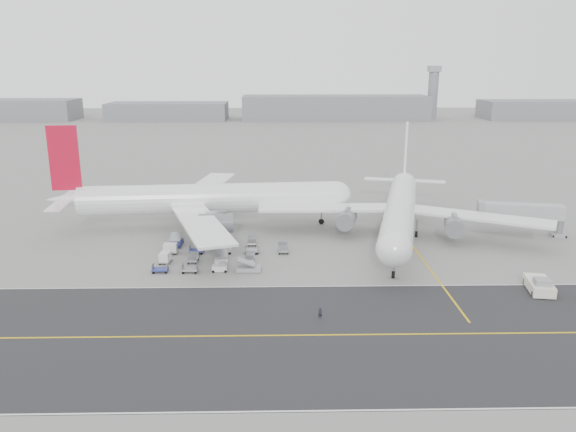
{
  "coord_description": "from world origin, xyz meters",
  "views": [
    {
      "loc": [
        4.86,
        -81.48,
        32.8
      ],
      "look_at": [
        6.75,
        12.0,
        7.26
      ],
      "focal_mm": 35.0,
      "sensor_mm": 36.0,
      "label": 1
    }
  ],
  "objects_px": {
    "airliner_b": "(400,208)",
    "ground_crew_a": "(320,313)",
    "control_tower": "(433,91)",
    "pushback_tug": "(540,285)",
    "jet_bridge": "(522,213)",
    "airliner_a": "(203,199)"
  },
  "relations": [
    {
      "from": "airliner_a",
      "to": "airliner_b",
      "type": "relative_size",
      "value": 1.1
    },
    {
      "from": "airliner_a",
      "to": "pushback_tug",
      "type": "bearing_deg",
      "value": -127.43
    },
    {
      "from": "control_tower",
      "to": "ground_crew_a",
      "type": "bearing_deg",
      "value": -107.82
    },
    {
      "from": "airliner_b",
      "to": "ground_crew_a",
      "type": "distance_m",
      "value": 40.98
    },
    {
      "from": "airliner_a",
      "to": "ground_crew_a",
      "type": "bearing_deg",
      "value": -159.05
    },
    {
      "from": "airliner_b",
      "to": "jet_bridge",
      "type": "xyz_separation_m",
      "value": [
        24.18,
        0.85,
        -1.2
      ]
    },
    {
      "from": "airliner_b",
      "to": "pushback_tug",
      "type": "xyz_separation_m",
      "value": [
        15.01,
        -27.84,
        -4.64
      ]
    },
    {
      "from": "airliner_a",
      "to": "jet_bridge",
      "type": "xyz_separation_m",
      "value": [
        63.11,
        -6.12,
        -1.66
      ]
    },
    {
      "from": "pushback_tug",
      "to": "control_tower",
      "type": "bearing_deg",
      "value": 88.33
    },
    {
      "from": "control_tower",
      "to": "jet_bridge",
      "type": "relative_size",
      "value": 1.82
    },
    {
      "from": "control_tower",
      "to": "ground_crew_a",
      "type": "height_order",
      "value": "control_tower"
    },
    {
      "from": "control_tower",
      "to": "airliner_b",
      "type": "bearing_deg",
      "value": -106.41
    },
    {
      "from": "airliner_a",
      "to": "pushback_tug",
      "type": "xyz_separation_m",
      "value": [
        53.94,
        -34.81,
        -5.1
      ]
    },
    {
      "from": "jet_bridge",
      "to": "ground_crew_a",
      "type": "relative_size",
      "value": 10.68
    },
    {
      "from": "airliner_a",
      "to": "pushback_tug",
      "type": "height_order",
      "value": "airliner_a"
    },
    {
      "from": "control_tower",
      "to": "jet_bridge",
      "type": "xyz_separation_m",
      "value": [
        -47.11,
        -241.13,
        -11.8
      ]
    },
    {
      "from": "pushback_tug",
      "to": "jet_bridge",
      "type": "height_order",
      "value": "jet_bridge"
    },
    {
      "from": "control_tower",
      "to": "pushback_tug",
      "type": "distance_m",
      "value": 276.05
    },
    {
      "from": "airliner_b",
      "to": "ground_crew_a",
      "type": "bearing_deg",
      "value": -102.36
    },
    {
      "from": "airliner_b",
      "to": "ground_crew_a",
      "type": "height_order",
      "value": "airliner_b"
    },
    {
      "from": "pushback_tug",
      "to": "jet_bridge",
      "type": "relative_size",
      "value": 0.51
    },
    {
      "from": "airliner_a",
      "to": "jet_bridge",
      "type": "height_order",
      "value": "airliner_a"
    }
  ]
}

